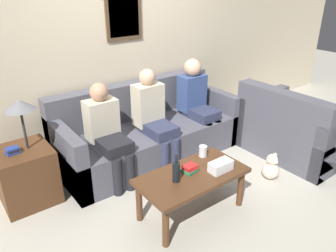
{
  "coord_description": "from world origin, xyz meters",
  "views": [
    {
      "loc": [
        -2.03,
        -2.58,
        2.11
      ],
      "look_at": [
        -0.15,
        -0.08,
        0.68
      ],
      "focal_mm": 35.0,
      "sensor_mm": 36.0,
      "label": 1
    }
  ],
  "objects": [
    {
      "name": "ground_plane",
      "position": [
        0.0,
        0.0,
        0.0
      ],
      "size": [
        16.0,
        16.0,
        0.0
      ],
      "primitive_type": "plane",
      "color": "#ADA899"
    },
    {
      "name": "wall_back",
      "position": [
        0.0,
        1.04,
        1.3
      ],
      "size": [
        9.0,
        0.08,
        2.6
      ],
      "color": "beige",
      "rests_on": "ground_plane"
    },
    {
      "name": "couch_main",
      "position": [
        0.0,
        0.56,
        0.31
      ],
      "size": [
        2.29,
        0.93,
        0.9
      ],
      "color": "#4C4C56",
      "rests_on": "ground_plane"
    },
    {
      "name": "couch_side",
      "position": [
        1.5,
        -0.54,
        0.31
      ],
      "size": [
        0.93,
        1.25,
        0.9
      ],
      "rotation": [
        0.0,
        0.0,
        1.57
      ],
      "color": "#4C4C56",
      "rests_on": "ground_plane"
    },
    {
      "name": "coffee_table",
      "position": [
        -0.3,
        -0.66,
        0.37
      ],
      "size": [
        1.04,
        0.53,
        0.44
      ],
      "color": "#4C2D19",
      "rests_on": "ground_plane"
    },
    {
      "name": "side_table_with_lamp",
      "position": [
        -1.5,
        0.49,
        0.33
      ],
      "size": [
        0.53,
        0.53,
        1.08
      ],
      "color": "#4C2D19",
      "rests_on": "ground_plane"
    },
    {
      "name": "wine_bottle",
      "position": [
        -0.5,
        -0.66,
        0.54
      ],
      "size": [
        0.07,
        0.07,
        0.27
      ],
      "color": "black",
      "rests_on": "coffee_table"
    },
    {
      "name": "drinking_glass",
      "position": [
        0.0,
        -0.47,
        0.5
      ],
      "size": [
        0.08,
        0.08,
        0.11
      ],
      "color": "silver",
      "rests_on": "coffee_table"
    },
    {
      "name": "book_stack",
      "position": [
        -0.29,
        -0.61,
        0.47
      ],
      "size": [
        0.16,
        0.14,
        0.07
      ],
      "color": "#237547",
      "rests_on": "coffee_table"
    },
    {
      "name": "tissue_box",
      "position": [
        -0.05,
        -0.77,
        0.49
      ],
      "size": [
        0.23,
        0.12,
        0.15
      ],
      "color": "silver",
      "rests_on": "coffee_table"
    },
    {
      "name": "person_left",
      "position": [
        -0.65,
        0.34,
        0.6
      ],
      "size": [
        0.34,
        0.59,
        1.1
      ],
      "color": "black",
      "rests_on": "ground_plane"
    },
    {
      "name": "person_middle",
      "position": [
        -0.04,
        0.35,
        0.62
      ],
      "size": [
        0.34,
        0.6,
        1.15
      ],
      "color": "#2D334C",
      "rests_on": "ground_plane"
    },
    {
      "name": "person_right",
      "position": [
        0.69,
        0.41,
        0.64
      ],
      "size": [
        0.34,
        0.58,
        1.16
      ],
      "color": "#2D334C",
      "rests_on": "ground_plane"
    },
    {
      "name": "teddy_bear",
      "position": [
        0.81,
        -0.75,
        0.13
      ],
      "size": [
        0.2,
        0.2,
        0.31
      ],
      "color": "beige",
      "rests_on": "ground_plane"
    }
  ]
}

